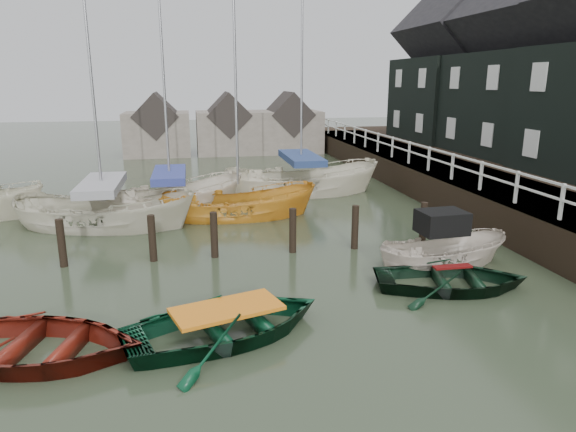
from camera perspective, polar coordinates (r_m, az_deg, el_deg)
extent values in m
plane|color=#293220|center=(13.03, -2.08, -8.55)|extent=(120.00, 120.00, 0.00)
cube|color=black|center=(24.86, 16.40, 5.51)|extent=(3.00, 32.00, 0.20)
cube|color=silver|center=(24.07, 13.36, 7.95)|extent=(0.06, 32.00, 0.06)
cube|color=silver|center=(24.12, 13.31, 7.01)|extent=(0.06, 32.00, 0.06)
cube|color=black|center=(28.02, 26.27, 2.65)|extent=(14.00, 38.00, 1.50)
cube|color=black|center=(29.17, 24.82, 11.20)|extent=(6.00, 7.00, 5.00)
cube|color=black|center=(29.31, 25.77, 19.48)|extent=(6.11, 7.14, 6.11)
cube|color=black|center=(35.12, 18.16, 12.21)|extent=(6.40, 7.00, 5.00)
cube|color=black|center=(35.24, 18.74, 19.11)|extent=(6.52, 7.14, 6.52)
cylinder|color=black|center=(15.98, -23.78, -3.46)|extent=(0.22, 0.22, 1.80)
cylinder|color=black|center=(15.59, -14.80, -3.10)|extent=(0.22, 0.22, 1.80)
cylinder|color=black|center=(15.56, -8.18, -2.79)|extent=(0.22, 0.22, 1.80)
cylinder|color=black|center=(15.83, 0.53, -2.33)|extent=(0.22, 0.22, 1.80)
cylinder|color=black|center=(16.33, 7.43, -1.92)|extent=(0.22, 0.22, 1.80)
cylinder|color=black|center=(17.17, 14.75, -1.45)|extent=(0.22, 0.22, 1.80)
cube|color=#665B51|center=(38.07, -14.28, 8.85)|extent=(4.50, 4.00, 3.00)
cube|color=#282321|center=(37.97, -14.41, 10.80)|extent=(3.18, 4.08, 3.18)
cube|color=#665B51|center=(38.11, -6.67, 9.21)|extent=(4.50, 4.00, 3.00)
cube|color=#282321|center=(38.00, -6.73, 11.16)|extent=(3.18, 4.08, 3.18)
cube|color=#665B51|center=(38.70, 0.08, 9.39)|extent=(4.50, 4.00, 3.00)
cube|color=#282321|center=(38.60, 0.08, 11.31)|extent=(3.18, 4.08, 3.18)
imported|color=#5C160D|center=(11.33, -26.59, -14.02)|extent=(5.03, 4.14, 0.91)
imported|color=#08321C|center=(11.04, -6.71, -13.19)|extent=(4.98, 4.18, 0.88)
imported|color=black|center=(13.92, 17.61, -7.70)|extent=(4.37, 3.53, 0.80)
imported|color=beige|center=(15.47, 16.72, -5.35)|extent=(3.99, 1.69, 1.51)
cube|color=black|center=(15.27, 16.73, -0.66)|extent=(1.36, 1.07, 0.65)
imported|color=beige|center=(19.89, -19.63, -1.12)|extent=(7.18, 4.21, 2.61)
cylinder|color=#B2B2B7|center=(19.22, -21.18, 15.85)|extent=(0.10, 0.10, 8.80)
cube|color=gray|center=(19.55, -20.02, 3.27)|extent=(3.93, 2.27, 0.30)
imported|color=beige|center=(21.66, -12.82, 0.65)|extent=(6.82, 4.40, 2.46)
cylinder|color=#B2B2B7|center=(21.04, -13.74, 16.01)|extent=(0.10, 0.10, 8.79)
cube|color=navy|center=(21.35, -13.04, 4.49)|extent=(3.73, 2.38, 0.30)
imported|color=orange|center=(20.21, -5.47, -0.05)|extent=(6.13, 2.44, 2.34)
cylinder|color=#B2B2B7|center=(19.55, -5.90, 16.31)|extent=(0.10, 0.10, 8.82)
imported|color=beige|center=(24.30, 1.45, 2.54)|extent=(7.50, 3.12, 2.85)
cylinder|color=#B2B2B7|center=(23.79, 1.56, 18.30)|extent=(0.10, 0.10, 10.09)
cube|color=navy|center=(24.00, 1.48, 6.48)|extent=(4.12, 1.67, 0.30)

